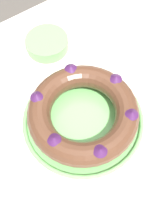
% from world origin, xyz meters
% --- Properties ---
extents(ground_plane, '(8.00, 8.00, 0.00)m').
position_xyz_m(ground_plane, '(0.00, 0.00, 0.00)').
color(ground_plane, '#4C4742').
extents(dining_table, '(1.17, 0.97, 0.77)m').
position_xyz_m(dining_table, '(0.00, 0.00, 0.66)').
color(dining_table, silver).
rests_on(dining_table, ground_plane).
extents(serving_dish, '(0.33, 0.33, 0.02)m').
position_xyz_m(serving_dish, '(0.00, 0.01, 0.78)').
color(serving_dish, '#6BB760').
rests_on(serving_dish, dining_table).
extents(bundt_cake, '(0.29, 0.29, 0.07)m').
position_xyz_m(bundt_cake, '(0.00, 0.01, 0.82)').
color(bundt_cake, '#4C2D1E').
rests_on(bundt_cake, serving_dish).
extents(cake_knife, '(0.02, 0.20, 0.01)m').
position_xyz_m(cake_knife, '(-0.23, -0.01, 0.77)').
color(cake_knife, white).
rests_on(cake_knife, dining_table).
extents(side_bowl, '(0.13, 0.13, 0.04)m').
position_xyz_m(side_bowl, '(0.06, 0.30, 0.79)').
color(side_bowl, '#6BB760').
rests_on(side_bowl, dining_table).
extents(napkin, '(0.18, 0.15, 0.00)m').
position_xyz_m(napkin, '(0.30, -0.01, 0.77)').
color(napkin, beige).
rests_on(napkin, dining_table).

